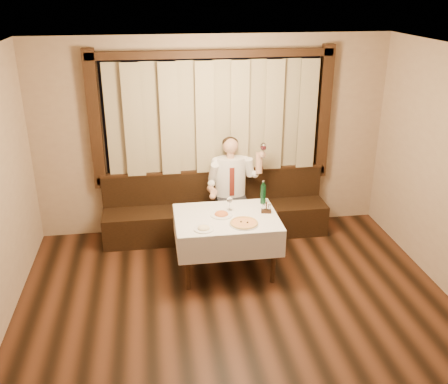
{
  "coord_description": "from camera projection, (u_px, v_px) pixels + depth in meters",
  "views": [
    {
      "loc": [
        -0.85,
        -3.78,
        3.4
      ],
      "look_at": [
        0.0,
        1.9,
        1.0
      ],
      "focal_mm": 40.0,
      "sensor_mm": 36.0,
      "label": 1
    }
  ],
  "objects": [
    {
      "name": "room",
      "position": [
        237.0,
        182.0,
        5.19
      ],
      "size": [
        5.01,
        6.01,
        2.81
      ],
      "color": "black",
      "rests_on": "ground"
    },
    {
      "name": "seated_man",
      "position": [
        232.0,
        182.0,
        6.99
      ],
      "size": [
        0.81,
        0.61,
        1.46
      ],
      "color": "black",
      "rests_on": "ground"
    },
    {
      "name": "pizza",
      "position": [
        244.0,
        223.0,
        5.93
      ],
      "size": [
        0.35,
        0.35,
        0.04
      ],
      "rotation": [
        0.0,
        0.0,
        0.02
      ],
      "color": "white",
      "rests_on": "dining_table"
    },
    {
      "name": "green_bottle",
      "position": [
        263.0,
        194.0,
        6.45
      ],
      "size": [
        0.07,
        0.07,
        0.32
      ],
      "rotation": [
        0.0,
        0.0,
        0.16
      ],
      "color": "#104E25",
      "rests_on": "dining_table"
    },
    {
      "name": "cruet_caddy",
      "position": [
        266.0,
        209.0,
        6.22
      ],
      "size": [
        0.14,
        0.09,
        0.14
      ],
      "rotation": [
        0.0,
        0.0,
        -0.22
      ],
      "color": "black",
      "rests_on": "dining_table"
    },
    {
      "name": "pasta_red",
      "position": [
        221.0,
        213.0,
        6.15
      ],
      "size": [
        0.28,
        0.28,
        0.09
      ],
      "rotation": [
        0.0,
        0.0,
        0.33
      ],
      "color": "white",
      "rests_on": "dining_table"
    },
    {
      "name": "table_wine_glass",
      "position": [
        230.0,
        200.0,
        6.25
      ],
      "size": [
        0.07,
        0.07,
        0.19
      ],
      "rotation": [
        0.0,
        0.0,
        0.18
      ],
      "color": "white",
      "rests_on": "dining_table"
    },
    {
      "name": "dining_table",
      "position": [
        226.0,
        224.0,
        6.18
      ],
      "size": [
        1.27,
        0.97,
        0.76
      ],
      "color": "black",
      "rests_on": "ground"
    },
    {
      "name": "pasta_cream",
      "position": [
        204.0,
        227.0,
        5.8
      ],
      "size": [
        0.24,
        0.24,
        0.08
      ],
      "rotation": [
        0.0,
        0.0,
        0.33
      ],
      "color": "white",
      "rests_on": "dining_table"
    },
    {
      "name": "banquette",
      "position": [
        216.0,
        214.0,
        7.24
      ],
      "size": [
        3.2,
        0.61,
        0.94
      ],
      "color": "black",
      "rests_on": "ground"
    }
  ]
}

